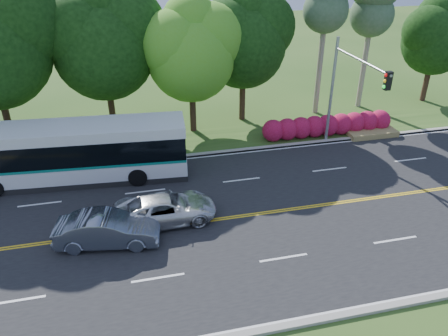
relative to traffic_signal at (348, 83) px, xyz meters
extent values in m
plane|color=#2A4C19|center=(-6.49, -5.40, -4.67)|extent=(120.00, 120.00, 0.00)
cube|color=black|center=(-6.49, -5.40, -4.66)|extent=(60.00, 14.00, 0.02)
cube|color=gray|center=(-6.49, 1.75, -4.60)|extent=(60.00, 0.30, 0.15)
cube|color=gray|center=(-6.49, -12.55, -4.60)|extent=(60.00, 0.30, 0.15)
cube|color=#2A4C19|center=(-6.49, 3.60, -4.62)|extent=(60.00, 4.00, 0.10)
cube|color=gold|center=(-6.49, -5.48, -4.65)|extent=(57.00, 0.10, 0.00)
cube|color=gold|center=(-6.49, -5.32, -4.65)|extent=(57.00, 0.10, 0.00)
cube|color=silver|center=(-17.99, -8.90, -4.65)|extent=(2.20, 0.12, 0.00)
cube|color=silver|center=(-12.49, -8.90, -4.65)|extent=(2.20, 0.12, 0.00)
cube|color=silver|center=(-6.99, -8.90, -4.65)|extent=(2.20, 0.12, 0.00)
cube|color=silver|center=(-1.49, -8.90, -4.65)|extent=(2.20, 0.12, 0.00)
cube|color=silver|center=(-17.99, -1.90, -4.65)|extent=(2.20, 0.12, 0.00)
cube|color=silver|center=(-12.49, -1.90, -4.65)|extent=(2.20, 0.12, 0.00)
cube|color=silver|center=(-6.99, -1.90, -4.65)|extent=(2.20, 0.12, 0.00)
cube|color=silver|center=(-1.49, -1.90, -4.65)|extent=(2.20, 0.12, 0.00)
cube|color=silver|center=(4.01, -1.90, -4.65)|extent=(2.20, 0.12, 0.00)
cube|color=silver|center=(-6.49, 1.45, -4.65)|extent=(57.00, 0.12, 0.00)
cube|color=silver|center=(-6.49, -12.25, -4.65)|extent=(57.00, 0.12, 0.00)
cylinder|color=black|center=(-20.49, 5.60, -2.69)|extent=(0.44, 0.44, 3.96)
sphere|color=black|center=(-18.87, 5.90, 3.25)|extent=(5.76, 5.76, 5.76)
cylinder|color=black|center=(-13.99, 6.60, -2.87)|extent=(0.44, 0.44, 3.60)
sphere|color=black|center=(-13.99, 6.60, 1.24)|extent=(6.60, 6.60, 6.60)
sphere|color=black|center=(-12.51, 6.90, 2.56)|extent=(5.28, 5.28, 5.28)
sphere|color=black|center=(-15.31, 6.40, 2.39)|extent=(4.95, 4.95, 4.95)
sphere|color=black|center=(-13.89, 7.00, 3.71)|extent=(4.29, 4.29, 4.29)
cylinder|color=black|center=(-8.49, 5.60, -3.05)|extent=(0.44, 0.44, 3.24)
sphere|color=#569E20|center=(-8.49, 5.60, 0.60)|extent=(5.80, 5.80, 5.80)
sphere|color=#569E20|center=(-7.19, 5.90, 1.76)|extent=(4.64, 4.64, 4.64)
sphere|color=#569E20|center=(-9.65, 5.40, 1.61)|extent=(4.35, 4.35, 4.35)
sphere|color=#569E20|center=(-8.39, 6.00, 2.77)|extent=(3.77, 3.77, 3.77)
cylinder|color=black|center=(-4.49, 7.10, -2.96)|extent=(0.44, 0.44, 3.42)
sphere|color=black|center=(-4.49, 7.10, 0.85)|extent=(6.00, 6.00, 6.00)
sphere|color=black|center=(-3.14, 7.40, 2.05)|extent=(4.80, 4.80, 4.80)
sphere|color=black|center=(-5.69, 6.90, 1.90)|extent=(4.50, 4.50, 4.50)
sphere|color=black|center=(-4.39, 7.50, 3.10)|extent=(3.90, 3.90, 3.90)
cylinder|color=gray|center=(1.51, 7.10, 0.23)|extent=(0.40, 0.40, 9.80)
sphere|color=#3A5A38|center=(1.51, 7.10, 3.03)|extent=(3.23, 3.23, 3.23)
cylinder|color=gray|center=(5.51, 7.60, -0.12)|extent=(0.40, 0.40, 9.10)
sphere|color=#3A5A38|center=(5.51, 7.60, 2.48)|extent=(3.23, 3.23, 3.23)
cylinder|color=black|center=(11.51, 7.60, -3.14)|extent=(0.44, 0.44, 3.06)
sphere|color=black|center=(11.51, 7.60, 0.21)|extent=(5.20, 5.20, 5.20)
sphere|color=black|center=(10.47, 7.40, 1.12)|extent=(3.90, 3.90, 3.90)
sphere|color=black|center=(11.61, 8.00, 2.16)|extent=(3.38, 3.38, 3.38)
sphere|color=maroon|center=(-3.49, 2.80, -3.92)|extent=(1.50, 1.50, 1.50)
sphere|color=maroon|center=(-2.49, 2.80, -3.92)|extent=(1.50, 1.50, 1.50)
sphere|color=maroon|center=(-1.49, 2.80, -3.92)|extent=(1.50, 1.50, 1.50)
sphere|color=maroon|center=(-0.49, 2.80, -3.92)|extent=(1.50, 1.50, 1.50)
sphere|color=maroon|center=(0.51, 2.80, -3.92)|extent=(1.50, 1.50, 1.50)
sphere|color=maroon|center=(1.51, 2.80, -3.92)|extent=(1.50, 1.50, 1.50)
sphere|color=maroon|center=(2.51, 2.80, -3.92)|extent=(1.50, 1.50, 1.50)
sphere|color=maroon|center=(3.51, 2.80, -3.92)|extent=(1.50, 1.50, 1.50)
sphere|color=maroon|center=(4.51, 2.80, -3.92)|extent=(1.50, 1.50, 1.50)
cube|color=olive|center=(3.51, 2.00, -4.47)|extent=(3.50, 1.40, 0.40)
cylinder|color=#9A9DA2|center=(0.01, 1.90, -1.17)|extent=(0.20, 0.20, 7.00)
cylinder|color=#9A9DA2|center=(0.01, -1.10, 1.63)|extent=(0.14, 6.00, 0.14)
cube|color=black|center=(0.01, -3.90, 1.33)|extent=(0.32, 0.28, 0.95)
sphere|color=red|center=(-0.16, -3.90, 1.63)|extent=(0.18, 0.18, 0.18)
sphere|color=yellow|center=(-0.16, -3.90, 1.33)|extent=(0.18, 0.18, 0.18)
sphere|color=#19D833|center=(-0.16, -3.90, 1.03)|extent=(0.18, 0.18, 0.18)
cube|color=silver|center=(-16.24, 0.40, -3.76)|extent=(12.84, 3.68, 1.05)
cube|color=black|center=(-16.24, 0.40, -2.58)|extent=(12.78, 3.72, 1.31)
cube|color=silver|center=(-16.24, 0.40, -1.63)|extent=(12.84, 3.68, 0.59)
cube|color=#0C7364|center=(-16.24, 0.40, -3.30)|extent=(12.78, 3.73, 0.15)
cube|color=black|center=(-16.24, 0.40, -4.47)|extent=(12.83, 3.58, 0.37)
cylinder|color=black|center=(-20.18, 1.97, -4.12)|extent=(1.08, 0.38, 1.06)
cylinder|color=black|center=(-12.81, -1.14, -4.12)|extent=(1.08, 0.38, 1.06)
cylinder|color=black|center=(-12.61, 1.37, -4.12)|extent=(1.08, 0.38, 1.06)
imported|color=slate|center=(-14.43, -6.08, -3.88)|extent=(4.85, 2.33, 1.53)
imported|color=silver|center=(-11.66, -4.90, -3.96)|extent=(5.06, 2.49, 1.38)
camera|label=1|loc=(-12.98, -22.83, 7.99)|focal=35.00mm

